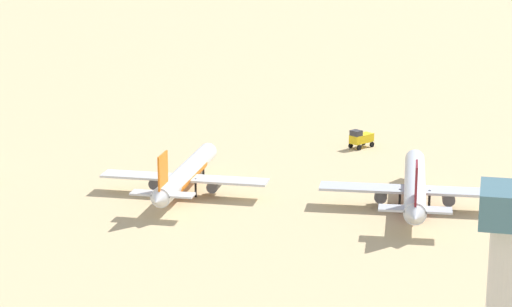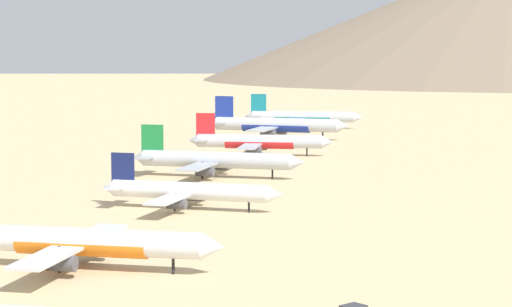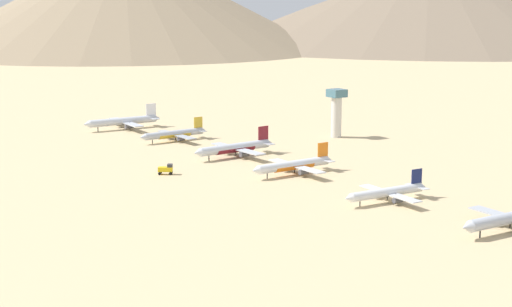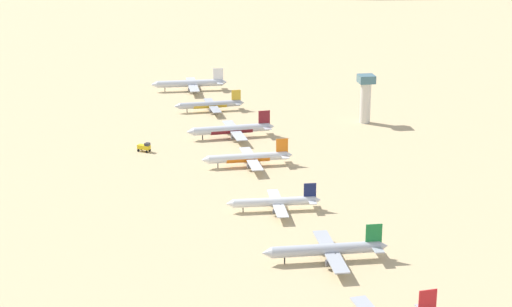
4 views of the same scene
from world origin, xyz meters
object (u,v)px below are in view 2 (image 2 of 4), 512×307
at_px(parked_jet_4, 187,191).
at_px(parked_jet_6, 258,142).
at_px(parked_jet_5, 214,160).
at_px(parked_jet_7, 275,125).
at_px(parked_jet_3, 80,242).
at_px(parked_jet_8, 302,117).

relative_size(parked_jet_4, parked_jet_6, 0.88).
bearing_deg(parked_jet_4, parked_jet_5, 100.57).
relative_size(parked_jet_4, parked_jet_5, 0.86).
bearing_deg(parked_jet_7, parked_jet_6, -81.99).
distance_m(parked_jet_5, parked_jet_7, 90.66).
bearing_deg(parked_jet_5, parked_jet_4, -79.43).
xyz_separation_m(parked_jet_3, parked_jet_4, (-1.74, 48.17, -0.32)).
height_order(parked_jet_3, parked_jet_4, parked_jet_3).
bearing_deg(parked_jet_6, parked_jet_8, 94.54).
xyz_separation_m(parked_jet_4, parked_jet_6, (-9.40, 86.38, 0.38)).
xyz_separation_m(parked_jet_3, parked_jet_6, (-11.13, 134.55, 0.06)).
distance_m(parked_jet_4, parked_jet_5, 42.86).
relative_size(parked_jet_5, parked_jet_8, 0.95).
bearing_deg(parked_jet_6, parked_jet_4, -83.79).
xyz_separation_m(parked_jet_6, parked_jet_7, (-6.48, 46.05, 0.62)).
relative_size(parked_jet_5, parked_jet_7, 0.87).
distance_m(parked_jet_4, parked_jet_7, 133.38).
bearing_deg(parked_jet_4, parked_jet_7, 96.84).
bearing_deg(parked_jet_3, parked_jet_4, 92.06).
distance_m(parked_jet_3, parked_jet_8, 221.42).
height_order(parked_jet_5, parked_jet_6, parked_jet_5).
bearing_deg(parked_jet_4, parked_jet_8, 95.37).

